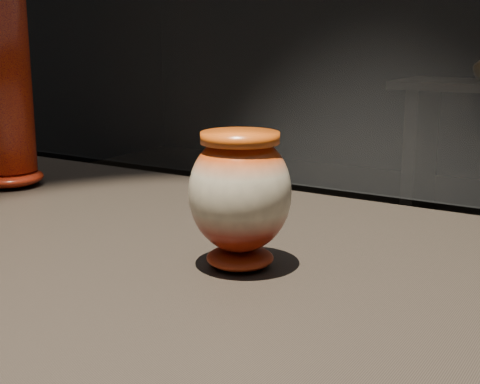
# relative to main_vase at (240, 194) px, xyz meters

# --- Properties ---
(main_vase) EXTENTS (0.14, 0.14, 0.16)m
(main_vase) POSITION_rel_main_vase_xyz_m (0.00, 0.00, 0.00)
(main_vase) COLOR maroon
(main_vase) RESTS_ON display_plinth
(tall_vase) EXTENTS (0.14, 0.14, 0.39)m
(tall_vase) POSITION_rel_main_vase_xyz_m (-0.60, 0.15, 0.10)
(tall_vase) COLOR red
(tall_vase) RESTS_ON display_plinth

